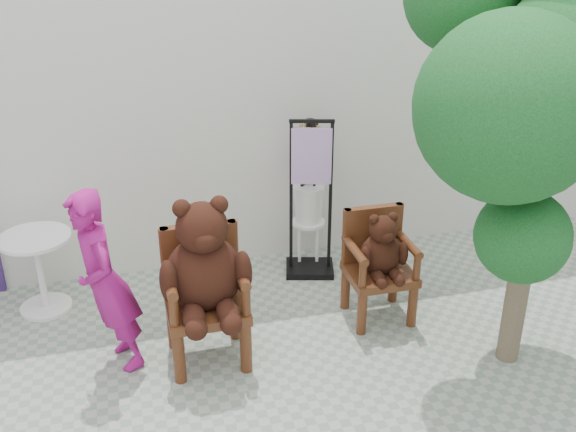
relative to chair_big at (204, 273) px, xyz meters
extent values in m
cube|color=silver|center=(0.75, 2.02, 0.74)|extent=(9.00, 1.00, 3.00)
cylinder|color=#441F0E|center=(-0.25, -0.23, -0.55)|extent=(0.09, 0.09, 0.42)
cylinder|color=#441F0E|center=(-0.25, 0.22, -0.55)|extent=(0.09, 0.09, 0.42)
cylinder|color=#441F0E|center=(0.25, -0.23, -0.55)|extent=(0.09, 0.09, 0.42)
cylinder|color=#441F0E|center=(0.25, 0.22, -0.55)|extent=(0.09, 0.09, 0.42)
cube|color=#441F0E|center=(0.00, -0.01, -0.30)|extent=(0.60, 0.55, 0.08)
cube|color=#441F0E|center=(0.00, 0.23, 0.01)|extent=(0.57, 0.08, 0.55)
cylinder|color=#441F0E|center=(-0.26, 0.23, 0.01)|extent=(0.08, 0.08, 0.55)
cylinder|color=#441F0E|center=(-0.26, -0.23, -0.14)|extent=(0.07, 0.07, 0.25)
cylinder|color=#441F0E|center=(-0.26, -0.01, -0.01)|extent=(0.08, 0.52, 0.08)
cylinder|color=#441F0E|center=(0.26, 0.23, 0.01)|extent=(0.08, 0.08, 0.55)
cylinder|color=#441F0E|center=(0.26, -0.23, -0.14)|extent=(0.07, 0.07, 0.25)
cylinder|color=#441F0E|center=(0.26, -0.01, -0.01)|extent=(0.08, 0.52, 0.08)
ellipsoid|color=black|center=(0.00, 0.02, -0.02)|extent=(0.57, 0.48, 0.60)
sphere|color=black|center=(0.00, -0.01, 0.37)|extent=(0.38, 0.38, 0.38)
ellipsoid|color=black|center=(0.00, -0.16, 0.35)|extent=(0.17, 0.14, 0.14)
sphere|color=black|center=(-0.13, 0.00, 0.53)|extent=(0.13, 0.13, 0.13)
sphere|color=black|center=(0.13, 0.00, 0.53)|extent=(0.13, 0.13, 0.13)
ellipsoid|color=black|center=(-0.27, -0.10, 0.02)|extent=(0.13, 0.19, 0.34)
ellipsoid|color=black|center=(-0.12, -0.23, -0.21)|extent=(0.17, 0.33, 0.17)
sphere|color=black|center=(-0.12, -0.37, -0.23)|extent=(0.16, 0.16, 0.16)
ellipsoid|color=black|center=(0.27, -0.10, 0.02)|extent=(0.13, 0.19, 0.34)
ellipsoid|color=black|center=(0.12, -0.23, -0.21)|extent=(0.17, 0.33, 0.17)
sphere|color=black|center=(0.12, -0.37, -0.23)|extent=(0.16, 0.16, 0.16)
cylinder|color=#441F0E|center=(1.26, 0.01, -0.57)|extent=(0.08, 0.08, 0.38)
cylinder|color=#441F0E|center=(1.26, 0.41, -0.57)|extent=(0.08, 0.08, 0.38)
cylinder|color=#441F0E|center=(1.71, 0.01, -0.57)|extent=(0.08, 0.08, 0.38)
cylinder|color=#441F0E|center=(1.71, 0.41, -0.57)|extent=(0.08, 0.08, 0.38)
cube|color=#441F0E|center=(1.48, 0.21, -0.35)|extent=(0.54, 0.49, 0.07)
cube|color=#441F0E|center=(1.48, 0.42, -0.06)|extent=(0.51, 0.07, 0.49)
cylinder|color=#441F0E|center=(1.25, 0.42, -0.06)|extent=(0.07, 0.07, 0.49)
cylinder|color=#441F0E|center=(1.25, 0.01, -0.20)|extent=(0.06, 0.06, 0.22)
cylinder|color=#441F0E|center=(1.25, 0.21, -0.09)|extent=(0.07, 0.47, 0.07)
cylinder|color=#441F0E|center=(1.72, 0.42, -0.06)|extent=(0.07, 0.07, 0.49)
cylinder|color=#441F0E|center=(1.72, 0.01, -0.20)|extent=(0.06, 0.06, 0.22)
cylinder|color=#441F0E|center=(1.72, 0.21, -0.09)|extent=(0.07, 0.47, 0.07)
ellipsoid|color=black|center=(1.48, 0.22, -0.16)|extent=(0.35, 0.29, 0.36)
sphere|color=black|center=(1.48, 0.20, 0.07)|extent=(0.23, 0.23, 0.23)
ellipsoid|color=black|center=(1.48, 0.11, 0.06)|extent=(0.10, 0.08, 0.08)
sphere|color=black|center=(1.40, 0.21, 0.17)|extent=(0.08, 0.08, 0.08)
sphere|color=black|center=(1.56, 0.21, 0.17)|extent=(0.08, 0.08, 0.08)
ellipsoid|color=black|center=(1.32, 0.14, -0.14)|extent=(0.08, 0.12, 0.21)
ellipsoid|color=black|center=(1.41, 0.06, -0.28)|extent=(0.10, 0.20, 0.10)
sphere|color=black|center=(1.41, -0.02, -0.29)|extent=(0.10, 0.10, 0.10)
ellipsoid|color=black|center=(1.65, 0.14, -0.14)|extent=(0.08, 0.12, 0.21)
ellipsoid|color=black|center=(1.56, 0.06, -0.28)|extent=(0.10, 0.20, 0.10)
sphere|color=black|center=(1.56, -0.02, -0.29)|extent=(0.10, 0.10, 0.10)
imported|color=#9D136D|center=(-0.71, 0.10, -0.03)|extent=(0.49, 0.61, 1.46)
cylinder|color=white|center=(-1.27, 1.06, -0.07)|extent=(0.60, 0.60, 0.03)
cylinder|color=white|center=(-1.27, 1.06, -0.41)|extent=(0.06, 0.06, 0.68)
cylinder|color=white|center=(-1.27, 1.06, -0.74)|extent=(0.44, 0.44, 0.03)
cube|color=black|center=(0.97, 1.14, -0.01)|extent=(0.04, 0.04, 1.50)
cube|color=black|center=(1.31, 1.05, -0.01)|extent=(0.04, 0.04, 1.50)
cube|color=black|center=(1.14, 1.10, 0.74)|extent=(0.39, 0.13, 0.03)
cube|color=black|center=(1.14, 1.10, -0.73)|extent=(0.53, 0.45, 0.06)
cube|color=#C598DE|center=(1.14, 1.09, 0.42)|extent=(0.36, 0.13, 0.52)
cylinder|color=black|center=(1.14, 1.10, 0.71)|extent=(0.01, 0.01, 0.08)
cylinder|color=white|center=(1.17, 1.27, -0.32)|extent=(0.32, 0.32, 0.03)
cylinder|color=white|center=(1.26, 1.35, -0.54)|extent=(0.03, 0.03, 0.44)
cylinder|color=white|center=(1.09, 1.35, -0.54)|extent=(0.03, 0.03, 0.44)
cylinder|color=white|center=(1.09, 1.18, -0.54)|extent=(0.03, 0.03, 0.44)
cylinder|color=white|center=(1.26, 1.18, -0.54)|extent=(0.03, 0.03, 0.44)
cylinder|color=black|center=(1.15, 1.31, 0.30)|extent=(0.15, 0.10, 0.79)
cylinder|color=#9C8647|center=(1.12, 1.36, 0.62)|extent=(0.05, 0.04, 0.08)
cylinder|color=black|center=(1.14, 1.30, 0.30)|extent=(0.10, 0.10, 0.80)
cylinder|color=#9C8647|center=(1.11, 1.33, 0.62)|extent=(0.04, 0.04, 0.08)
cylinder|color=black|center=(1.22, 1.25, 0.30)|extent=(0.06, 0.10, 0.80)
cylinder|color=#9C8647|center=(1.25, 1.23, 0.62)|extent=(0.04, 0.04, 0.07)
cylinder|color=black|center=(1.22, 1.25, 0.30)|extent=(0.06, 0.10, 0.80)
cylinder|color=#9C8647|center=(1.24, 1.23, 0.62)|extent=(0.04, 0.04, 0.07)
cylinder|color=black|center=(1.17, 1.32, 0.30)|extent=(0.13, 0.03, 0.80)
cylinder|color=#9C8647|center=(1.17, 1.36, 0.62)|extent=(0.04, 0.04, 0.07)
cylinder|color=black|center=(1.21, 1.30, 0.30)|extent=(0.09, 0.11, 0.80)
cylinder|color=#9C8647|center=(1.24, 1.33, 0.62)|extent=(0.04, 0.04, 0.08)
cylinder|color=brown|center=(2.25, -0.59, 0.71)|extent=(0.17, 0.17, 2.95)
sphere|color=#0F3A19|center=(2.23, -0.82, 1.55)|extent=(1.06, 1.06, 1.06)
sphere|color=#0F3A19|center=(2.42, -0.09, 1.51)|extent=(0.98, 0.98, 0.98)
sphere|color=#0F3A19|center=(1.64, -1.08, 1.42)|extent=(1.09, 1.09, 1.09)
sphere|color=#0F3A19|center=(1.83, -1.12, 0.61)|extent=(0.59, 0.59, 0.59)
camera|label=1|loc=(-0.51, -4.31, 2.47)|focal=42.00mm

